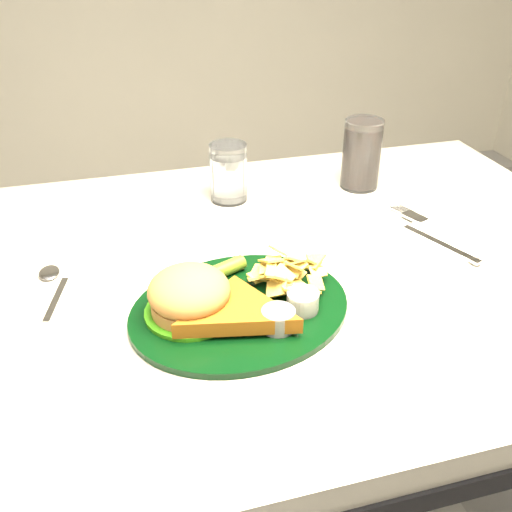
{
  "coord_description": "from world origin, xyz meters",
  "views": [
    {
      "loc": [
        -0.2,
        -0.71,
        1.21
      ],
      "look_at": [
        -0.02,
        -0.06,
        0.8
      ],
      "focal_mm": 40.0,
      "sensor_mm": 36.0,
      "label": 1
    }
  ],
  "objects_px": {
    "table": "(258,433)",
    "cola_glass": "(361,154)",
    "fork_napkin": "(437,241)",
    "dinner_plate": "(240,291)",
    "water_glass": "(228,173)"
  },
  "relations": [
    {
      "from": "table",
      "to": "cola_glass",
      "type": "height_order",
      "value": "cola_glass"
    },
    {
      "from": "table",
      "to": "cola_glass",
      "type": "relative_size",
      "value": 9.02
    },
    {
      "from": "fork_napkin",
      "to": "dinner_plate",
      "type": "bearing_deg",
      "value": 173.08
    },
    {
      "from": "cola_glass",
      "to": "fork_napkin",
      "type": "relative_size",
      "value": 0.7
    },
    {
      "from": "table",
      "to": "cola_glass",
      "type": "xyz_separation_m",
      "value": [
        0.26,
        0.22,
        0.44
      ]
    },
    {
      "from": "fork_napkin",
      "to": "cola_glass",
      "type": "bearing_deg",
      "value": 75.13
    },
    {
      "from": "table",
      "to": "fork_napkin",
      "type": "distance_m",
      "value": 0.48
    },
    {
      "from": "table",
      "to": "fork_napkin",
      "type": "relative_size",
      "value": 6.35
    },
    {
      "from": "dinner_plate",
      "to": "water_glass",
      "type": "distance_m",
      "value": 0.35
    },
    {
      "from": "water_glass",
      "to": "fork_napkin",
      "type": "relative_size",
      "value": 0.57
    },
    {
      "from": "cola_glass",
      "to": "table",
      "type": "bearing_deg",
      "value": -140.07
    },
    {
      "from": "table",
      "to": "water_glass",
      "type": "xyz_separation_m",
      "value": [
        0.01,
        0.23,
        0.43
      ]
    },
    {
      "from": "dinner_plate",
      "to": "cola_glass",
      "type": "xyz_separation_m",
      "value": [
        0.32,
        0.33,
        0.03
      ]
    },
    {
      "from": "dinner_plate",
      "to": "water_glass",
      "type": "bearing_deg",
      "value": 65.78
    },
    {
      "from": "cola_glass",
      "to": "fork_napkin",
      "type": "distance_m",
      "value": 0.25
    }
  ]
}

